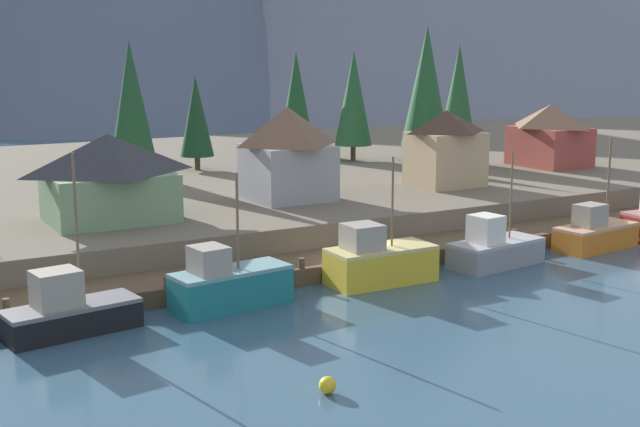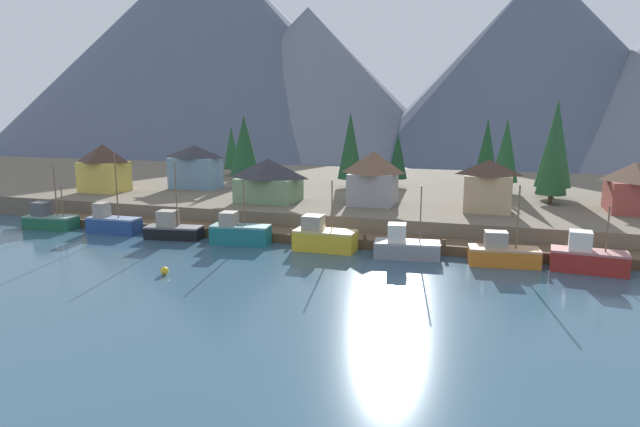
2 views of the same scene
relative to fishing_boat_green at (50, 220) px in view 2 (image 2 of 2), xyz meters
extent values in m
cube|color=#335166|center=(34.76, 21.67, -1.61)|extent=(400.00, 400.00, 1.00)
cube|color=brown|center=(34.76, 3.67, -0.61)|extent=(80.00, 4.00, 1.00)
cylinder|color=brown|center=(-1.24, 1.87, -0.31)|extent=(0.36, 0.36, 1.60)
cylinder|color=brown|center=(6.76, 1.87, -0.31)|extent=(0.36, 0.36, 1.60)
cylinder|color=brown|center=(14.76, 1.87, -0.31)|extent=(0.36, 0.36, 1.60)
cylinder|color=brown|center=(22.76, 1.87, -0.31)|extent=(0.36, 0.36, 1.60)
cylinder|color=brown|center=(30.76, 1.87, -0.31)|extent=(0.36, 0.36, 1.60)
cylinder|color=brown|center=(38.76, 1.87, -0.31)|extent=(0.36, 0.36, 1.60)
cylinder|color=brown|center=(46.76, 1.87, -0.31)|extent=(0.36, 0.36, 1.60)
cylinder|color=brown|center=(54.76, 1.87, -0.31)|extent=(0.36, 0.36, 1.60)
cylinder|color=brown|center=(62.76, 1.87, -0.31)|extent=(0.36, 0.36, 1.60)
cube|color=#665B4C|center=(34.76, 33.67, 0.14)|extent=(400.00, 56.00, 2.50)
cone|color=#4C566B|center=(-57.71, 145.33, 39.19)|extent=(163.77, 163.77, 80.60)
cone|color=slate|center=(-13.84, 136.89, 24.21)|extent=(102.20, 102.20, 50.63)
cone|color=#4C566B|center=(62.96, 138.82, 28.54)|extent=(110.52, 110.52, 59.30)
cube|color=#1E5B3D|center=(0.18, 0.02, -0.40)|extent=(6.47, 3.05, 1.42)
cube|color=gray|center=(0.18, 0.02, 0.41)|extent=(6.47, 3.05, 0.20)
cube|color=#4C4C51|center=(-0.95, -0.10, 1.32)|extent=(2.02, 1.86, 1.62)
cylinder|color=brown|center=(1.16, 0.12, 3.55)|extent=(0.16, 0.16, 6.08)
cylinder|color=brown|center=(1.96, 0.20, 2.36)|extent=(0.14, 0.14, 3.70)
cube|color=navy|center=(9.05, 0.42, -0.28)|extent=(6.29, 2.29, 1.66)
cube|color=#6C7DA2|center=(9.05, 0.42, 0.65)|extent=(6.29, 2.29, 0.20)
cube|color=gray|center=(7.45, 0.39, 1.57)|extent=(1.47, 1.57, 1.64)
cylinder|color=brown|center=(9.72, 0.43, 4.60)|extent=(0.15, 0.15, 7.70)
cube|color=black|center=(17.38, -0.03, -0.49)|extent=(6.52, 3.15, 1.24)
cube|color=slate|center=(17.38, -0.03, 0.23)|extent=(6.52, 3.15, 0.20)
cube|color=gray|center=(16.72, -0.12, 1.20)|extent=(2.29, 2.04, 1.74)
cylinder|color=brown|center=(17.84, 0.04, 3.90)|extent=(0.14, 0.14, 7.15)
cube|color=#196B70|center=(25.58, 0.00, -0.18)|extent=(6.50, 3.10, 1.86)
cube|color=#679496|center=(25.58, 0.00, 0.85)|extent=(6.50, 3.10, 0.20)
cube|color=gray|center=(24.31, -0.16, 1.65)|extent=(1.88, 2.05, 1.39)
cylinder|color=brown|center=(26.02, 0.05, 3.46)|extent=(0.14, 0.14, 5.01)
cube|color=gold|center=(35.02, 0.13, -0.15)|extent=(6.29, 2.81, 1.92)
cube|color=tan|center=(35.02, 0.13, 0.91)|extent=(6.29, 2.81, 0.20)
cube|color=gray|center=(33.74, 0.14, 1.73)|extent=(2.01, 1.99, 1.46)
cylinder|color=brown|center=(35.74, 0.12, 3.59)|extent=(0.13, 0.13, 5.16)
cube|color=gray|center=(43.42, -0.15, -0.41)|extent=(6.53, 3.36, 1.41)
cube|color=#9F9FA2|center=(43.42, -0.15, 0.40)|extent=(6.53, 3.36, 0.20)
cube|color=silver|center=(42.42, -0.28, 1.35)|extent=(1.90, 1.98, 1.71)
cylinder|color=brown|center=(44.60, 0.00, 3.25)|extent=(0.12, 0.12, 5.49)
cube|color=#CC6B1E|center=(52.31, -0.04, -0.38)|extent=(6.50, 3.16, 1.46)
cube|color=tan|center=(52.31, -0.04, 0.45)|extent=(6.50, 3.16, 0.20)
cube|color=gray|center=(51.54, -0.13, 1.29)|extent=(2.16, 1.71, 1.50)
cylinder|color=brown|center=(53.33, 0.08, 3.46)|extent=(0.15, 0.15, 5.83)
cube|color=maroon|center=(59.42, 0.04, -0.25)|extent=(6.44, 3.00, 1.72)
cube|color=#AD6C6A|center=(59.42, 0.04, 0.71)|extent=(6.44, 3.00, 0.20)
cube|color=silver|center=(58.63, 0.11, 1.65)|extent=(2.00, 1.90, 1.68)
cylinder|color=brown|center=(60.66, -0.06, 2.83)|extent=(0.14, 0.14, 4.04)
cube|color=#6B8E66|center=(23.19, 13.34, 2.92)|extent=(7.60, 5.84, 3.06)
pyramid|color=#2D2D33|center=(23.19, 13.34, 5.70)|extent=(7.98, 6.14, 2.50)
cube|color=tan|center=(50.52, 14.13, 3.54)|extent=(5.23, 4.43, 4.30)
pyramid|color=#422D23|center=(50.52, 14.13, 6.56)|extent=(5.49, 4.65, 1.76)
cube|color=gray|center=(36.71, 14.88, 3.37)|extent=(5.50, 5.60, 3.97)
pyramid|color=brown|center=(36.71, 14.88, 6.74)|extent=(5.77, 5.88, 2.76)
cube|color=gold|center=(-3.22, 14.09, 3.56)|extent=(6.21, 4.59, 4.35)
pyramid|color=#422D23|center=(-3.22, 14.09, 7.04)|extent=(6.52, 4.82, 2.60)
cube|color=#6689A8|center=(7.53, 21.53, 3.73)|extent=(7.14, 4.47, 4.69)
pyramid|color=#2D2D33|center=(7.53, 21.53, 7.01)|extent=(7.49, 4.70, 1.86)
cube|color=#9E4238|center=(66.52, 18.83, 3.21)|extent=(5.26, 6.52, 3.64)
pyramid|color=brown|center=(66.52, 18.83, 6.12)|extent=(5.52, 6.84, 2.17)
cylinder|color=#4C3823|center=(58.76, 27.86, 2.14)|extent=(0.50, 0.50, 1.50)
cone|color=#1E4C28|center=(58.76, 27.86, 8.71)|extent=(4.73, 4.73, 11.63)
cylinder|color=#4C3823|center=(10.77, 32.15, 1.91)|extent=(0.50, 0.50, 1.05)
cone|color=#194223|center=(10.77, 32.15, 7.44)|extent=(5.09, 5.09, 10.00)
cylinder|color=#4C3823|center=(5.07, 38.63, 2.02)|extent=(0.50, 0.50, 1.27)
cone|color=#1E4C28|center=(5.07, 38.63, 6.61)|extent=(3.16, 3.16, 7.90)
cylinder|color=#4C3823|center=(29.89, 29.69, 2.07)|extent=(0.50, 0.50, 1.37)
cone|color=#194223|center=(29.89, 29.69, 7.86)|extent=(3.88, 3.88, 10.20)
cylinder|color=#4C3823|center=(52.62, 31.38, 2.15)|extent=(0.50, 0.50, 1.53)
cone|color=#1E4C28|center=(52.62, 31.38, 7.52)|extent=(3.66, 3.66, 9.20)
cylinder|color=#4C3823|center=(58.04, 22.04, 2.02)|extent=(0.50, 0.50, 1.25)
cone|color=#1E4C28|center=(58.04, 22.04, 7.67)|extent=(3.74, 3.74, 10.06)
cylinder|color=#4C3823|center=(49.87, 38.11, 2.28)|extent=(0.50, 0.50, 1.77)
cone|color=#194223|center=(49.87, 38.11, 7.59)|extent=(3.37, 3.37, 8.86)
cylinder|color=#4C3823|center=(36.72, 32.65, 2.02)|extent=(0.50, 0.50, 1.27)
cone|color=#14381E|center=(36.72, 32.65, 6.27)|extent=(3.05, 3.05, 7.22)
sphere|color=gold|center=(24.25, -12.22, -0.76)|extent=(0.70, 0.70, 0.70)
camera|label=1|loc=(8.62, -38.96, 12.05)|focal=47.35mm
camera|label=2|loc=(50.86, -50.93, 12.64)|focal=30.22mm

